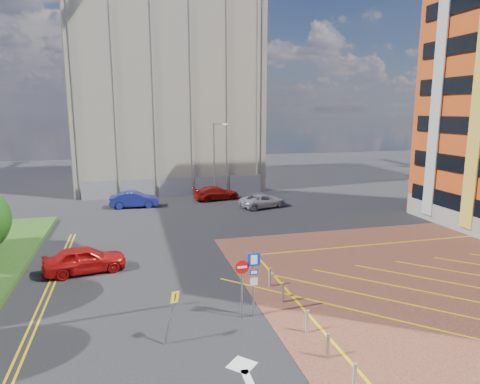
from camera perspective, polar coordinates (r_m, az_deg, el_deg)
name	(u,v)px	position (r m, az deg, el deg)	size (l,w,h in m)	color
ground	(249,328)	(19.57, 1.18, -17.65)	(140.00, 140.00, 0.00)	black
lamp_back	(215,157)	(45.67, -3.38, 4.62)	(1.53, 0.16, 8.00)	#9EA0A8
sign_cluster	(249,277)	(19.66, 1.26, -11.21)	(1.17, 0.12, 3.20)	#9EA0A8
warning_sign	(172,311)	(18.01, -9.09, -15.36)	(0.73, 0.41, 2.25)	#9EA0A8
bollard_row	(314,330)	(18.68, 9.80, -17.67)	(0.14, 11.14, 0.90)	#9EA0A8
construction_building	(165,97)	(56.75, -10.01, 12.43)	(21.20, 19.20, 22.00)	#A09983
construction_fence	(184,187)	(47.62, -7.44, 0.73)	(21.60, 0.06, 2.00)	gray
car_red_left	(85,259)	(26.77, -20.00, -8.44)	(1.86, 4.62, 1.58)	#AE0F0E
car_blue_back	(135,199)	(42.78, -13.86, -0.97)	(1.63, 4.69, 1.54)	navy
car_red_back	(216,193)	(45.09, -3.17, -0.15)	(1.98, 4.87, 1.41)	#9E130D
car_silver_back	(263,201)	(41.60, 3.14, -1.16)	(2.19, 4.75, 1.32)	silver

